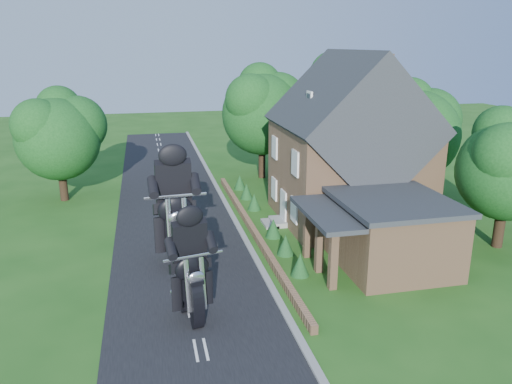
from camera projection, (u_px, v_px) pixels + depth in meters
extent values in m
plane|color=#1F4E16|center=(186.00, 277.00, 23.50)|extent=(120.00, 120.00, 0.00)
cube|color=black|center=(186.00, 277.00, 23.50)|extent=(7.00, 80.00, 0.02)
cube|color=gray|center=(261.00, 268.00, 24.25)|extent=(0.30, 80.00, 0.12)
cube|color=#9C714F|center=(252.00, 229.00, 29.02)|extent=(0.30, 22.00, 0.40)
cube|color=#9C714F|center=(348.00, 172.00, 30.47)|extent=(8.00, 8.00, 6.00)
cube|color=#25282C|center=(350.00, 124.00, 29.61)|extent=(8.48, 8.64, 8.48)
cube|color=#9C714F|center=(385.00, 68.00, 29.12)|extent=(0.60, 0.90, 1.60)
cube|color=white|center=(309.00, 99.00, 28.64)|extent=(0.12, 0.80, 0.90)
cube|color=black|center=(308.00, 99.00, 28.62)|extent=(0.04, 0.55, 0.65)
cube|color=white|center=(283.00, 207.00, 30.17)|extent=(0.10, 1.10, 2.10)
cube|color=gray|center=(278.00, 222.00, 30.35)|extent=(0.80, 1.60, 0.30)
cube|color=gray|center=(270.00, 224.00, 30.27)|extent=(0.80, 1.60, 0.15)
cube|color=white|center=(294.00, 210.00, 27.96)|extent=(0.10, 1.10, 1.40)
cube|color=black|center=(294.00, 210.00, 27.95)|extent=(0.04, 0.92, 1.22)
cube|color=white|center=(274.00, 189.00, 32.07)|extent=(0.10, 1.10, 1.40)
cube|color=black|center=(274.00, 189.00, 32.06)|extent=(0.04, 0.92, 1.22)
cube|color=white|center=(295.00, 163.00, 27.18)|extent=(0.10, 1.10, 1.40)
cube|color=black|center=(295.00, 163.00, 27.18)|extent=(0.04, 0.92, 1.22)
cube|color=white|center=(275.00, 148.00, 31.30)|extent=(0.10, 1.10, 1.40)
cube|color=black|center=(274.00, 148.00, 31.29)|extent=(0.04, 0.92, 1.22)
cube|color=#9C714F|center=(391.00, 234.00, 24.41)|extent=(5.00, 5.60, 3.20)
cube|color=#25282C|center=(394.00, 201.00, 23.92)|extent=(5.30, 5.94, 0.24)
cube|color=#25282C|center=(333.00, 213.00, 23.37)|extent=(2.60, 5.32, 0.22)
cube|color=#9C714F|center=(333.00, 260.00, 22.00)|extent=(0.35, 0.35, 2.80)
cube|color=#9C714F|center=(319.00, 244.00, 23.68)|extent=(0.35, 0.35, 2.80)
cube|color=#9C714F|center=(307.00, 231.00, 25.37)|extent=(0.35, 0.35, 2.80)
cylinder|color=black|center=(504.00, 222.00, 26.69)|extent=(0.56, 0.56, 2.80)
sphere|color=#124116|center=(511.00, 171.00, 25.88)|extent=(5.20, 5.20, 5.20)
sphere|color=#124116|center=(509.00, 155.00, 24.66)|extent=(3.22, 3.22, 3.22)
sphere|color=#124116|center=(504.00, 132.00, 26.35)|extent=(2.86, 2.86, 2.86)
cylinder|color=black|center=(413.00, 180.00, 34.50)|extent=(0.56, 0.56, 3.00)
sphere|color=#124116|center=(418.00, 135.00, 33.60)|extent=(6.00, 6.00, 6.00)
sphere|color=#124116|center=(432.00, 120.00, 34.19)|extent=(4.32, 4.32, 4.32)
sphere|color=#124116|center=(412.00, 120.00, 32.20)|extent=(3.72, 3.72, 3.72)
sphere|color=#124116|center=(413.00, 102.00, 34.15)|extent=(3.30, 3.30, 3.30)
cylinder|color=black|center=(339.00, 155.00, 40.90)|extent=(0.56, 0.56, 3.60)
sphere|color=#124116|center=(341.00, 109.00, 39.82)|extent=(7.20, 7.20, 7.20)
sphere|color=#124116|center=(357.00, 94.00, 40.53)|extent=(5.18, 5.18, 5.18)
sphere|color=#124116|center=(332.00, 92.00, 38.13)|extent=(4.46, 4.46, 4.46)
sphere|color=#124116|center=(337.00, 75.00, 40.47)|extent=(3.96, 3.96, 3.96)
cylinder|color=black|center=(265.00, 157.00, 40.60)|extent=(0.56, 0.56, 3.40)
sphere|color=#124116|center=(265.00, 114.00, 39.61)|extent=(6.40, 6.40, 6.40)
sphere|color=#124116|center=(281.00, 101.00, 40.24)|extent=(4.61, 4.61, 4.61)
sphere|color=#124116|center=(254.00, 100.00, 38.11)|extent=(3.97, 3.97, 3.97)
sphere|color=#124116|center=(263.00, 84.00, 40.19)|extent=(3.52, 3.52, 3.52)
cylinder|color=black|center=(66.00, 181.00, 34.71)|extent=(0.56, 0.56, 2.80)
sphere|color=#124116|center=(62.00, 139.00, 33.87)|extent=(5.60, 5.60, 5.60)
sphere|color=#124116|center=(81.00, 125.00, 34.42)|extent=(4.03, 4.03, 4.03)
sphere|color=#124116|center=(42.00, 125.00, 32.56)|extent=(3.47, 3.47, 3.47)
sphere|color=#124116|center=(62.00, 108.00, 34.38)|extent=(3.08, 3.08, 3.08)
cone|color=#133D19|center=(300.00, 265.00, 23.53)|extent=(0.90, 0.90, 1.10)
cone|color=#133D19|center=(285.00, 245.00, 25.86)|extent=(0.90, 0.90, 1.10)
cone|color=#133D19|center=(273.00, 228.00, 28.20)|extent=(0.90, 0.90, 1.10)
cone|color=#133D19|center=(254.00, 202.00, 32.88)|extent=(0.90, 0.90, 1.10)
cone|color=#133D19|center=(247.00, 191.00, 35.21)|extent=(0.90, 0.90, 1.10)
cone|color=#133D19|center=(240.00, 182.00, 37.55)|extent=(0.90, 0.90, 1.10)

